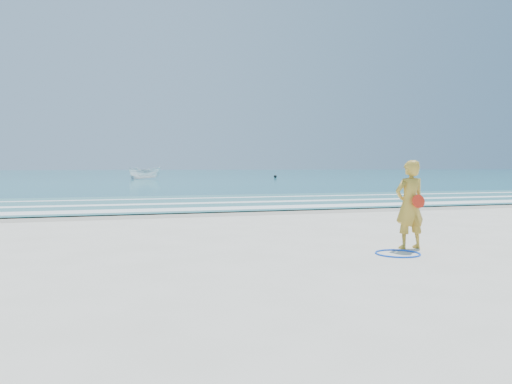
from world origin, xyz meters
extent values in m
plane|color=silver|center=(0.00, 0.00, 0.00)|extent=(400.00, 400.00, 0.00)
cube|color=#B2A893|center=(0.00, 9.00, 0.00)|extent=(400.00, 2.40, 0.00)
cube|color=#19727F|center=(0.00, 105.00, 0.02)|extent=(400.00, 190.00, 0.04)
cube|color=#59B7AD|center=(0.00, 14.00, 0.04)|extent=(400.00, 10.00, 0.01)
cube|color=white|center=(0.00, 10.30, 0.05)|extent=(400.00, 1.40, 0.01)
cube|color=white|center=(0.00, 13.20, 0.05)|extent=(400.00, 0.90, 0.01)
cube|color=white|center=(0.00, 16.50, 0.05)|extent=(400.00, 0.60, 0.01)
torus|color=blue|center=(1.58, -0.01, 0.02)|extent=(0.93, 0.93, 0.03)
imported|color=white|center=(0.84, 53.79, 0.82)|extent=(4.27, 2.43, 1.55)
sphere|color=black|center=(18.17, 55.50, 0.25)|extent=(0.41, 0.41, 0.41)
imported|color=gold|center=(2.16, 0.49, 0.89)|extent=(0.67, 0.45, 1.78)
cylinder|color=red|center=(2.24, 0.31, 0.97)|extent=(0.27, 0.08, 0.27)
camera|label=1|loc=(-3.67, -8.18, 1.67)|focal=35.00mm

